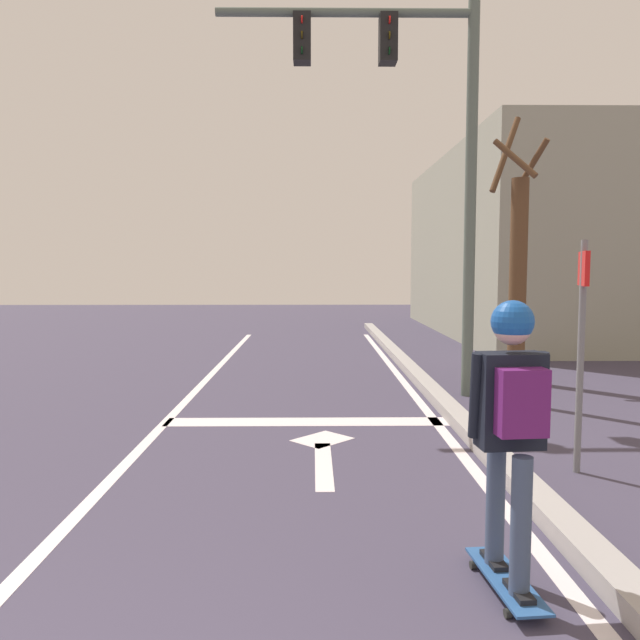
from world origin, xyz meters
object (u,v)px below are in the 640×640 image
object	(u,v)px
skater	(512,407)
roadside_tree	(518,268)
street_sign_post	(582,321)
skateboard	(506,580)
traffic_signal_mast	(411,114)

from	to	relation	value
skater	roadside_tree	world-z (taller)	roadside_tree
skater	street_sign_post	size ratio (longest dim) A/B	0.76
skateboard	roadside_tree	xyz separation A→B (m)	(2.18, 6.48, 1.76)
skateboard	skater	world-z (taller)	skater
skater	street_sign_post	bearing A→B (deg)	58.06
skateboard	skater	bearing A→B (deg)	-85.03
traffic_signal_mast	roadside_tree	size ratio (longest dim) A/B	1.35
skater	roadside_tree	size ratio (longest dim) A/B	0.37
traffic_signal_mast	roadside_tree	world-z (taller)	traffic_signal_mast
traffic_signal_mast	skater	bearing A→B (deg)	-92.83
street_sign_post	roadside_tree	distance (m)	4.57
traffic_signal_mast	street_sign_post	xyz separation A→B (m)	(1.01, -3.34, -2.58)
street_sign_post	roadside_tree	xyz separation A→B (m)	(0.90, 4.45, 0.46)
skater	street_sign_post	xyz separation A→B (m)	(1.27, 2.04, 0.30)
skateboard	street_sign_post	distance (m)	2.72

